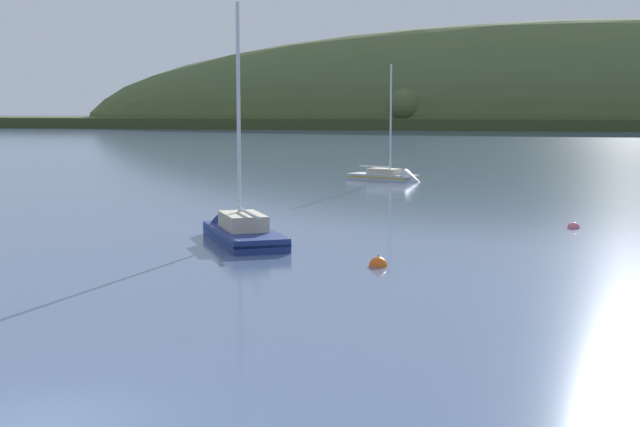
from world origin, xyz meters
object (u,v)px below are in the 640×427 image
mooring_buoy_foreground (378,266)px  mooring_buoy_midchannel (573,228)px  sailboat_midwater_white (239,235)px  sailboat_far_left (391,179)px

mooring_buoy_foreground → mooring_buoy_midchannel: bearing=54.9°
mooring_buoy_midchannel → mooring_buoy_foreground: bearing=-125.1°
sailboat_midwater_white → mooring_buoy_foreground: 9.50m
sailboat_far_left → mooring_buoy_foreground: 42.97m
sailboat_midwater_white → sailboat_far_left: sailboat_midwater_white is taller
sailboat_midwater_white → mooring_buoy_foreground: (7.20, -6.20, -0.22)m
sailboat_midwater_white → mooring_buoy_midchannel: 17.71m
sailboat_far_left → sailboat_midwater_white: bearing=-68.4°
sailboat_midwater_white → sailboat_far_left: size_ratio=1.11×
sailboat_far_left → mooring_buoy_foreground: size_ratio=13.43×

